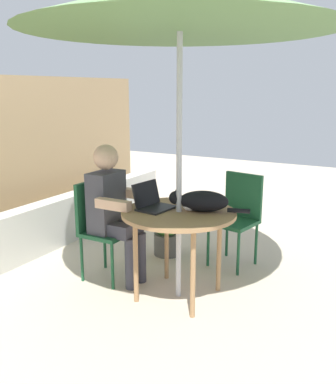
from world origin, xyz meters
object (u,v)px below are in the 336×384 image
chair_occupied (100,221)px  patio_umbrella (180,5)px  patio_table (179,220)px  chair_empty (238,212)px  cat (201,201)px  potted_plant_near_fence (167,226)px  laptop (151,201)px  person_seated (113,206)px

chair_occupied → patio_umbrella: bearing=-90.0°
patio_umbrella → chair_occupied: bearing=90.0°
patio_table → chair_occupied: 0.82m
patio_table → chair_occupied: chair_occupied is taller
patio_table → chair_empty: bearing=-11.0°
chair_occupied → cat: (0.09, -0.96, 0.29)m
cat → potted_plant_near_fence: 1.09m
cat → laptop: bearing=106.3°
potted_plant_near_fence → chair_occupied: bearing=160.5°
patio_umbrella → cat: size_ratio=3.92×
patio_table → cat: 0.23m
chair_empty → person_seated: bearing=137.8°
chair_empty → laptop: (-0.94, 0.42, 0.27)m
chair_occupied → person_seated: bearing=-90.0°
patio_umbrella → potted_plant_near_fence: size_ratio=4.15×
chair_occupied → chair_empty: same height
chair_empty → laptop: bearing=155.8°
patio_umbrella → chair_empty: patio_umbrella is taller
patio_umbrella → chair_occupied: size_ratio=2.75×
chair_empty → chair_occupied: bearing=132.8°
chair_empty → potted_plant_near_fence: size_ratio=1.51×
patio_table → cat: bearing=-58.8°
potted_plant_near_fence → patio_umbrella: bearing=-144.9°
patio_umbrella → potted_plant_near_fence: patio_umbrella is taller
patio_umbrella → chair_empty: bearing=-11.0°
patio_umbrella → laptop: (-0.03, 0.25, -1.49)m
person_seated → patio_umbrella: bearing=-90.0°
cat → chair_empty: bearing=-2.0°
chair_empty → person_seated: person_seated is taller
chair_empty → patio_umbrella: bearing=169.0°
chair_empty → laptop: 1.07m
laptop → patio_table: bearing=-84.2°
laptop → potted_plant_near_fence: bearing=20.3°
patio_table → patio_umbrella: size_ratio=0.38×
patio_umbrella → potted_plant_near_fence: (0.77, 0.54, -1.98)m
cat → person_seated: bearing=96.4°
chair_empty → person_seated: 1.25m
chair_empty → laptop: laptop is taller
chair_occupied → cat: 1.01m
patio_table → patio_umbrella: bearing=0.0°
patio_table → laptop: (-0.03, 0.25, 0.13)m
chair_occupied → potted_plant_near_fence: size_ratio=1.51×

